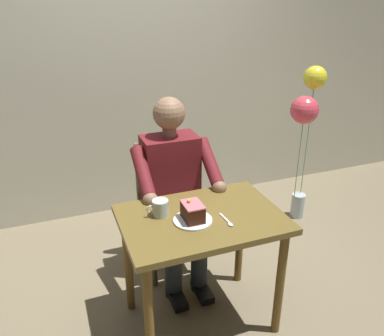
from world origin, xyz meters
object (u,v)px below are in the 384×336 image
Objects in this scene: chair at (167,199)px; cake_slice at (193,212)px; dining_table at (202,234)px; coffee_cup at (160,208)px; seated_person at (174,190)px; balloon_display at (307,116)px; dessert_spoon at (228,222)px.

chair reaches higher than cake_slice.
chair is (0.00, -0.65, -0.11)m from dining_table.
cake_slice reaches higher than coffee_cup.
dining_table is 0.19m from cake_slice.
chair is at bearing -90.00° from seated_person.
chair is 0.66m from coffee_cup.
cake_slice is at bearing 23.60° from dining_table.
balloon_display reaches higher than coffee_cup.
cake_slice is at bearing 141.27° from coffee_cup.
coffee_cup is 0.09× the size of balloon_display.
balloon_display reaches higher than chair.
balloon_display reaches higher than dining_table.
cake_slice is 0.95× the size of dessert_spoon.
seated_person is 8.85× the size of dessert_spoon.
chair is 0.80m from dessert_spoon.
chair is at bearing -110.38° from coffee_cup.
dessert_spoon is at bearing 39.16° from balloon_display.
dessert_spoon is at bearing 134.97° from dining_table.
seated_person reaches higher than dining_table.
seated_person is at bearing -97.18° from cake_slice.
chair is at bearing -90.00° from dining_table.
dining_table is 0.97× the size of chair.
dining_table is 6.49× the size of cake_slice.
cake_slice reaches higher than dining_table.
seated_person is at bearing -90.00° from dining_table.
coffee_cup is at bearing -22.97° from dining_table.
coffee_cup is 0.87× the size of dessert_spoon.
coffee_cup is at bearing -38.73° from cake_slice.
dining_table is 0.19m from dessert_spoon.
cake_slice is at bearing -24.79° from dessert_spoon.
seated_person is at bearing 90.00° from chair.
chair reaches higher than dessert_spoon.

